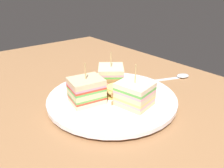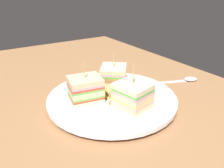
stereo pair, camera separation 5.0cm
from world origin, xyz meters
TOP-DOWN VIEW (x-y plane):
  - ground_plane at (0.00, 0.00)cm, footprint 123.89×71.32cm
  - plate at (0.00, 0.00)cm, footprint 29.58×29.58cm
  - sandwich_wedge_0 at (1.18, 6.05)cm, footprint 6.91×7.84cm
  - sandwich_wedge_1 at (-6.07, -1.08)cm, footprint 8.05×7.42cm
  - sandwich_wedge_2 at (4.93, -3.71)cm, footprint 9.21×9.08cm
  - chip_pile at (-0.15, -0.15)cm, footprint 7.37×6.27cm
  - spoon at (-0.78, -24.27)cm, footprint 7.30×14.34cm

SIDE VIEW (x-z plane):
  - ground_plane at x=0.00cm, z-range -1.80..0.00cm
  - spoon at x=-0.78cm, z-range -0.09..0.91cm
  - plate at x=0.00cm, z-range 0.19..1.98cm
  - chip_pile at x=-0.15cm, z-range 1.66..4.27cm
  - sandwich_wedge_2 at x=4.93cm, z-range -0.09..8.55cm
  - sandwich_wedge_1 at x=-6.07cm, z-range -0.22..8.87cm
  - sandwich_wedge_0 at x=1.18cm, z-range 0.04..9.05cm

